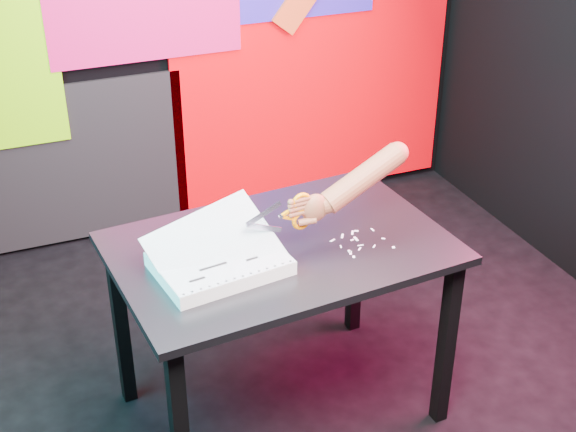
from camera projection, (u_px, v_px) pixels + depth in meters
name	position (u px, v px, depth m)	size (l,w,h in m)	color
room	(318.00, 63.00, 2.66)	(3.01, 3.01, 2.71)	black
backdrop	(209.00, 51.00, 4.05)	(2.88, 0.05, 2.08)	#ED0009
work_table	(281.00, 267.00, 2.84)	(1.21, 0.86, 0.75)	black
printout_stack	(220.00, 263.00, 2.64)	(0.47, 0.36, 0.22)	silver
scissors	(297.00, 212.00, 2.70)	(0.24, 0.03, 0.14)	silver
hand_forearm	(355.00, 183.00, 2.76)	(0.46, 0.11, 0.23)	brown
paper_clippings	(356.00, 242.00, 2.81)	(0.19, 0.17, 0.00)	silver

